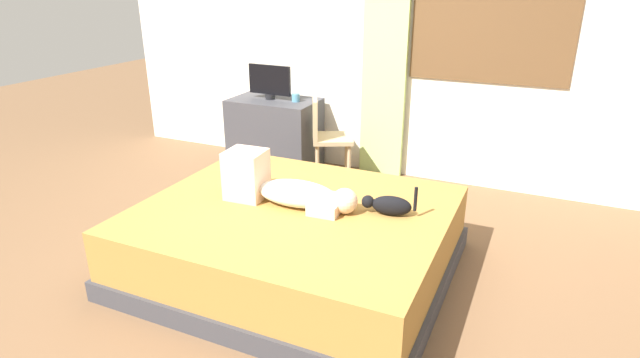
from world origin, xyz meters
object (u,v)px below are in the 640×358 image
tv_monitor (270,81)px  cat (389,205)px  person_lying (284,187)px  chair_by_desk (325,134)px  desk (275,134)px  cup (296,98)px  bed (295,240)px

tv_monitor → cat: bearing=-42.1°
person_lying → chair_by_desk: 1.59m
tv_monitor → chair_by_desk: bearing=-15.7°
desk → tv_monitor: tv_monitor is taller
cat → cup: bearing=132.7°
cup → desk: bearing=-179.0°
cat → chair_by_desk: bearing=127.2°
bed → tv_monitor: bearing=123.7°
chair_by_desk → bed: bearing=-73.3°
bed → desk: size_ratio=2.30×
tv_monitor → desk: bearing=0.0°
cat → chair_by_desk: (-1.08, 1.42, -0.04)m
bed → cup: size_ratio=24.69×
cat → person_lying: bearing=-170.3°
cat → tv_monitor: size_ratio=0.74×
tv_monitor → chair_by_desk: (0.71, -0.20, -0.41)m
cat → desk: desk is taller
cat → chair_by_desk: 1.79m
bed → cup: 2.07m
person_lying → chair_by_desk: size_ratio=1.09×
tv_monitor → bed: bearing=-56.3°
chair_by_desk → cat: bearing=-52.8°
cup → tv_monitor: bearing=-179.1°
bed → tv_monitor: tv_monitor is taller
bed → person_lying: (-0.10, 0.04, 0.36)m
person_lying → tv_monitor: tv_monitor is taller
tv_monitor → cup: tv_monitor is taller
bed → cup: cup is taller
bed → cat: (0.61, 0.16, 0.31)m
bed → cup: (-0.89, 1.79, 0.54)m
cup → chair_by_desk: size_ratio=0.10×
desk → cup: bearing=1.0°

